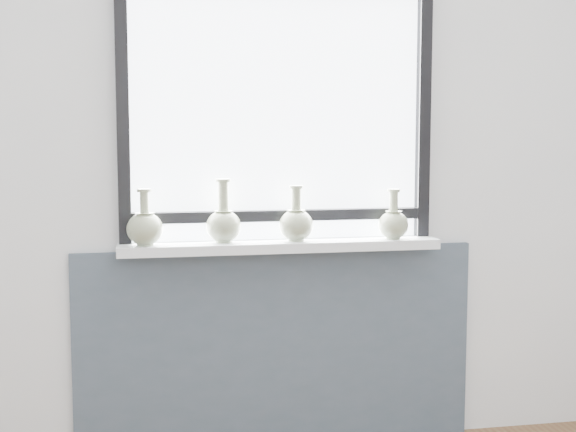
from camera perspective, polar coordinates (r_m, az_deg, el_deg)
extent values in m
cube|color=silver|center=(3.36, -0.85, 5.22)|extent=(3.60, 0.02, 2.60)
cube|color=#414C5C|center=(3.45, -0.74, -9.37)|extent=(1.70, 0.03, 0.86)
cube|color=silver|center=(3.29, -0.53, -2.13)|extent=(1.32, 0.18, 0.04)
cube|color=black|center=(3.26, -11.67, 7.27)|extent=(0.05, 0.06, 1.05)
cube|color=black|center=(3.48, 9.57, 7.23)|extent=(0.05, 0.06, 1.05)
cube|color=black|center=(3.33, -0.69, 0.04)|extent=(1.20, 0.05, 0.04)
cube|color=white|center=(3.33, -0.78, 6.93)|extent=(1.20, 0.01, 1.00)
cylinder|color=#959F7E|center=(3.21, -10.12, -2.01)|extent=(0.06, 0.06, 0.01)
ellipsoid|color=#959F7E|center=(3.20, -10.14, -0.92)|extent=(0.14, 0.14, 0.13)
cone|color=#959F7E|center=(3.20, -10.16, -0.03)|extent=(0.08, 0.08, 0.03)
cylinder|color=#959F7E|center=(3.19, -10.17, 0.81)|extent=(0.04, 0.04, 0.10)
cylinder|color=#959F7E|center=(3.19, -10.19, 1.81)|extent=(0.06, 0.06, 0.01)
cylinder|color=#959F7E|center=(3.26, -4.59, -1.82)|extent=(0.06, 0.06, 0.01)
ellipsoid|color=#959F7E|center=(3.25, -4.60, -0.74)|extent=(0.14, 0.14, 0.13)
cone|color=#959F7E|center=(3.24, -4.61, 0.13)|extent=(0.08, 0.08, 0.03)
cylinder|color=#959F7E|center=(3.24, -4.62, 1.26)|extent=(0.04, 0.04, 0.14)
cylinder|color=#959F7E|center=(3.23, -4.63, 2.54)|extent=(0.06, 0.06, 0.01)
cylinder|color=#959F7E|center=(3.29, 0.58, -1.73)|extent=(0.06, 0.06, 0.01)
ellipsoid|color=#959F7E|center=(3.28, 0.59, -0.67)|extent=(0.14, 0.14, 0.13)
cone|color=#959F7E|center=(3.27, 0.59, 0.19)|extent=(0.08, 0.08, 0.03)
cylinder|color=#959F7E|center=(3.27, 0.59, 1.06)|extent=(0.04, 0.04, 0.11)
cylinder|color=#959F7E|center=(3.26, 0.59, 2.08)|extent=(0.06, 0.06, 0.01)
cylinder|color=#959F7E|center=(3.38, 7.49, -1.56)|extent=(0.06, 0.06, 0.01)
ellipsoid|color=#959F7E|center=(3.37, 7.50, -0.64)|extent=(0.13, 0.13, 0.12)
cone|color=#959F7E|center=(3.37, 7.51, 0.12)|extent=(0.07, 0.07, 0.03)
cylinder|color=#959F7E|center=(3.37, 7.52, 0.89)|extent=(0.04, 0.04, 0.10)
cylinder|color=#959F7E|center=(3.36, 7.53, 1.81)|extent=(0.05, 0.05, 0.01)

